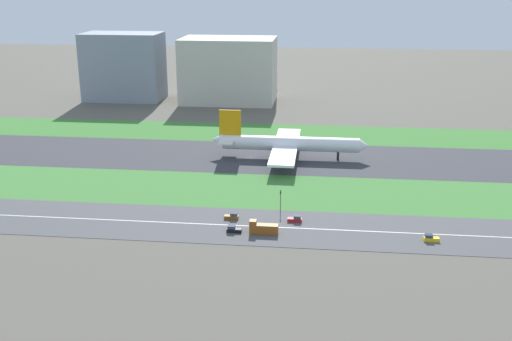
# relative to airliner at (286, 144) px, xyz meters

# --- Properties ---
(ground_plane) EXTENTS (800.00, 800.00, 0.00)m
(ground_plane) POSITION_rel_airliner_xyz_m (-15.26, -0.00, -6.23)
(ground_plane) COLOR #5B564C
(runway) EXTENTS (280.00, 46.00, 0.10)m
(runway) POSITION_rel_airliner_xyz_m (-15.26, -0.00, -6.18)
(runway) COLOR #38383D
(runway) RESTS_ON ground_plane
(grass_median_north) EXTENTS (280.00, 36.00, 0.10)m
(grass_median_north) POSITION_rel_airliner_xyz_m (-15.26, 41.00, -6.18)
(grass_median_north) COLOR #3D7A33
(grass_median_north) RESTS_ON ground_plane
(grass_median_south) EXTENTS (280.00, 36.00, 0.10)m
(grass_median_south) POSITION_rel_airliner_xyz_m (-15.26, -41.00, -6.18)
(grass_median_south) COLOR #427F38
(grass_median_south) RESTS_ON ground_plane
(highway) EXTENTS (280.00, 28.00, 0.10)m
(highway) POSITION_rel_airliner_xyz_m (-15.26, -73.00, -6.18)
(highway) COLOR #4C4C4F
(highway) RESTS_ON ground_plane
(highway_centerline) EXTENTS (266.00, 0.50, 0.01)m
(highway_centerline) POSITION_rel_airliner_xyz_m (-15.26, -73.00, -6.13)
(highway_centerline) COLOR silver
(highway_centerline) RESTS_ON highway
(airliner) EXTENTS (65.00, 56.00, 19.70)m
(airliner) POSITION_rel_airliner_xyz_m (0.00, 0.00, 0.00)
(airliner) COLOR white
(airliner) RESTS_ON runway
(truck_0) EXTENTS (8.40, 2.50, 4.00)m
(truck_0) POSITION_rel_airliner_xyz_m (-1.78, -78.00, -4.56)
(truck_0) COLOR brown
(truck_0) RESTS_ON highway
(car_4) EXTENTS (4.40, 1.80, 2.00)m
(car_4) POSITION_rel_airliner_xyz_m (7.24, -68.00, -5.31)
(car_4) COLOR #B2191E
(car_4) RESTS_ON highway
(car_3) EXTENTS (4.40, 1.80, 2.00)m
(car_3) POSITION_rel_airliner_xyz_m (46.39, -78.00, -5.31)
(car_3) COLOR yellow
(car_3) RESTS_ON highway
(car_2) EXTENTS (4.40, 1.80, 2.00)m
(car_2) POSITION_rel_airliner_xyz_m (-10.54, -78.00, -5.31)
(car_2) COLOR black
(car_2) RESTS_ON highway
(car_1) EXTENTS (4.40, 1.80, 2.00)m
(car_1) POSITION_rel_airliner_xyz_m (-12.44, -68.00, -5.31)
(car_1) COLOR brown
(car_1) RESTS_ON highway
(traffic_light) EXTENTS (0.36, 0.50, 7.20)m
(traffic_light) POSITION_rel_airliner_xyz_m (2.04, -60.01, -1.94)
(traffic_light) COLOR #4C4C51
(traffic_light) RESTS_ON highway
(terminal_building) EXTENTS (45.95, 26.60, 39.65)m
(terminal_building) POSITION_rel_airliner_xyz_m (-105.26, 114.00, 13.59)
(terminal_building) COLOR gray
(terminal_building) RESTS_ON ground_plane
(hangar_building) EXTENTS (54.53, 34.65, 37.43)m
(hangar_building) POSITION_rel_airliner_xyz_m (-41.61, 114.00, 12.48)
(hangar_building) COLOR beige
(hangar_building) RESTS_ON ground_plane
(fuel_tank_west) EXTENTS (25.72, 25.72, 12.33)m
(fuel_tank_west) POSITION_rel_airliner_xyz_m (-29.15, 159.00, -0.07)
(fuel_tank_west) COLOR silver
(fuel_tank_west) RESTS_ON ground_plane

